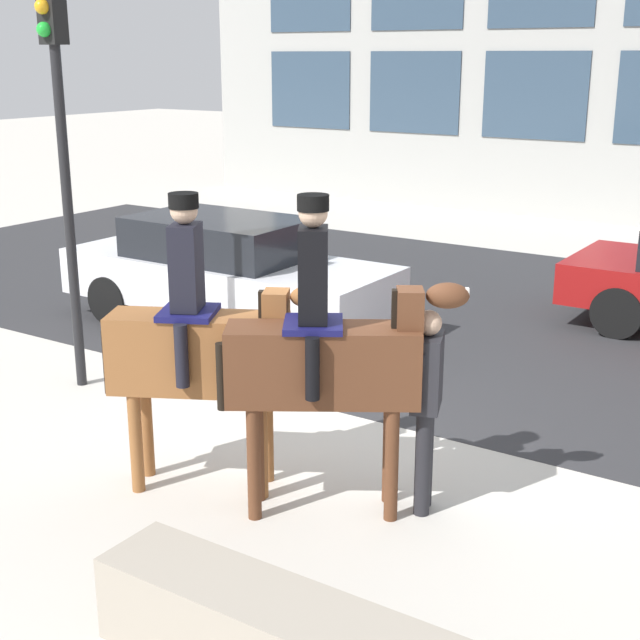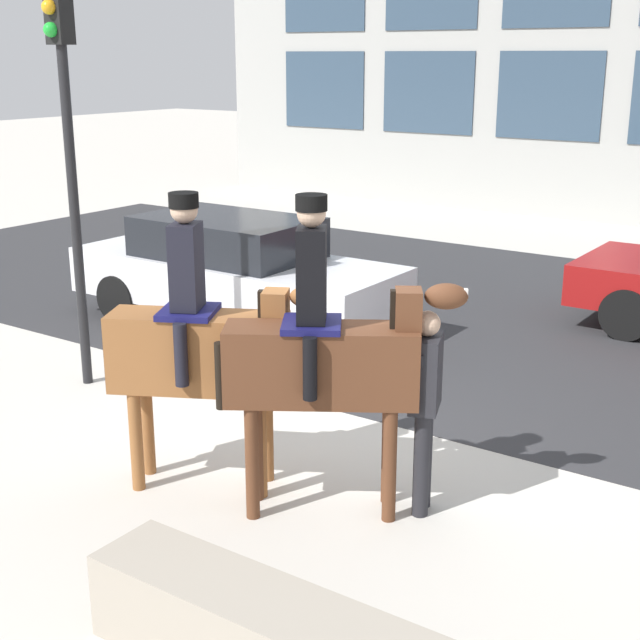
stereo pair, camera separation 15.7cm
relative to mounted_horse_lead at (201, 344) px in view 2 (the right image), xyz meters
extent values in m
plane|color=beige|center=(0.46, 1.51, -1.27)|extent=(80.00, 80.00, 0.00)
cube|color=#2D2D30|center=(0.46, 6.26, -1.27)|extent=(23.93, 8.50, 0.01)
cube|color=#33475B|center=(-8.57, 14.34, 1.43)|extent=(2.41, 0.02, 1.91)
cube|color=#33475B|center=(-5.56, 14.34, 1.43)|extent=(2.41, 0.02, 1.91)
cube|color=#33475B|center=(-2.55, 14.34, 1.43)|extent=(2.41, 0.02, 1.91)
cube|color=brown|center=(-0.02, -0.01, -0.07)|extent=(1.52, 1.07, 0.65)
cylinder|color=brown|center=(0.38, 0.37, -0.84)|extent=(0.11, 0.11, 0.88)
cylinder|color=brown|center=(0.52, 0.10, -0.84)|extent=(0.11, 0.11, 0.88)
cylinder|color=brown|center=(-0.57, -0.12, -0.84)|extent=(0.11, 0.11, 0.88)
cylinder|color=brown|center=(-0.42, -0.39, -0.84)|extent=(0.11, 0.11, 0.88)
cube|color=brown|center=(0.56, 0.29, 0.25)|extent=(0.29, 0.31, 0.45)
cube|color=black|center=(0.45, 0.23, 0.27)|extent=(0.07, 0.09, 0.41)
ellipsoid|color=brown|center=(0.79, 0.41, 0.44)|extent=(0.35, 0.31, 0.18)
cube|color=silver|center=(0.87, 0.45, 0.46)|extent=(0.12, 0.09, 0.07)
cylinder|color=black|center=(-0.71, -0.37, -0.18)|extent=(0.09, 0.09, 0.55)
cube|color=#14144C|center=(-0.09, -0.05, 0.28)|extent=(0.61, 0.63, 0.05)
cube|color=black|center=(-0.09, -0.05, 0.66)|extent=(0.34, 0.39, 0.70)
sphere|color=#D1A889|center=(-0.09, -0.05, 1.12)|extent=(0.22, 0.22, 0.22)
cylinder|color=black|center=(-0.09, -0.05, 1.19)|extent=(0.24, 0.24, 0.12)
cylinder|color=black|center=(-0.21, 0.19, 0.00)|extent=(0.11, 0.11, 0.52)
cylinder|color=black|center=(0.04, -0.28, 0.00)|extent=(0.11, 0.11, 0.52)
cube|color=#59331E|center=(1.07, 0.20, -0.02)|extent=(1.51, 1.18, 0.61)
cylinder|color=#59331E|center=(1.44, 0.62, -0.80)|extent=(0.11, 0.11, 0.95)
cylinder|color=#59331E|center=(1.61, 0.36, -0.80)|extent=(0.11, 0.11, 0.95)
cylinder|color=#59331E|center=(0.53, 0.04, -0.80)|extent=(0.11, 0.11, 0.95)
cylinder|color=#59331E|center=(0.69, -0.22, -0.80)|extent=(0.11, 0.11, 0.95)
cube|color=#59331E|center=(1.63, 0.55, 0.33)|extent=(0.30, 0.31, 0.52)
cube|color=black|center=(1.53, 0.49, 0.35)|extent=(0.08, 0.09, 0.47)
ellipsoid|color=#59331E|center=(1.87, 0.70, 0.54)|extent=(0.39, 0.35, 0.20)
cube|color=silver|center=(1.95, 0.76, 0.56)|extent=(0.13, 0.11, 0.08)
cylinder|color=black|center=(0.40, -0.22, -0.13)|extent=(0.09, 0.09, 0.55)
cube|color=#14144C|center=(1.00, 0.16, 0.30)|extent=(0.64, 0.65, 0.05)
cube|color=black|center=(1.00, 0.16, 0.70)|extent=(0.36, 0.39, 0.73)
sphere|color=#D1A889|center=(1.00, 0.16, 1.17)|extent=(0.22, 0.22, 0.22)
cylinder|color=black|center=(1.00, 0.16, 1.25)|extent=(0.24, 0.24, 0.12)
cylinder|color=black|center=(0.86, 0.39, 0.04)|extent=(0.11, 0.11, 0.49)
cylinder|color=black|center=(1.15, -0.07, 0.04)|extent=(0.11, 0.11, 0.49)
cylinder|color=#232328|center=(1.78, 0.57, -0.83)|extent=(0.13, 0.13, 0.89)
cylinder|color=#232328|center=(1.72, 0.72, -0.83)|extent=(0.13, 0.13, 0.89)
cube|color=#232328|center=(1.75, 0.65, -0.08)|extent=(0.35, 0.45, 0.60)
sphere|color=#D1A889|center=(1.75, 0.65, 0.32)|extent=(0.20, 0.20, 0.20)
cube|color=#232328|center=(1.55, 0.38, 0.08)|extent=(0.55, 0.28, 0.09)
cone|color=orange|center=(1.23, 0.26, 0.08)|extent=(0.18, 0.10, 0.04)
cube|color=silver|center=(-2.81, 3.78, -0.62)|extent=(4.65, 1.71, 0.63)
cube|color=black|center=(-2.93, 3.78, -0.05)|extent=(2.32, 1.51, 0.53)
cylinder|color=black|center=(-1.37, 3.00, -0.94)|extent=(0.67, 0.21, 0.67)
cylinder|color=black|center=(-1.37, 4.57, -0.94)|extent=(0.67, 0.21, 0.67)
cylinder|color=black|center=(-4.25, 3.00, -0.94)|extent=(0.67, 0.21, 0.67)
cylinder|color=black|center=(-4.25, 4.57, -0.94)|extent=(0.67, 0.21, 0.67)
cylinder|color=black|center=(1.76, 6.20, -0.93)|extent=(0.68, 0.23, 0.68)
cylinder|color=black|center=(-2.79, 1.12, 0.56)|extent=(0.11, 0.11, 3.67)
cube|color=black|center=(-2.79, 1.12, 2.75)|extent=(0.24, 0.19, 0.72)
sphere|color=orange|center=(-2.79, 1.00, 2.75)|extent=(0.15, 0.15, 0.15)
sphere|color=green|center=(-2.79, 1.00, 2.54)|extent=(0.15, 0.15, 0.15)
camera|label=1|loc=(4.64, -5.29, 2.29)|focal=50.00mm
camera|label=2|loc=(4.77, -5.20, 2.29)|focal=50.00mm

